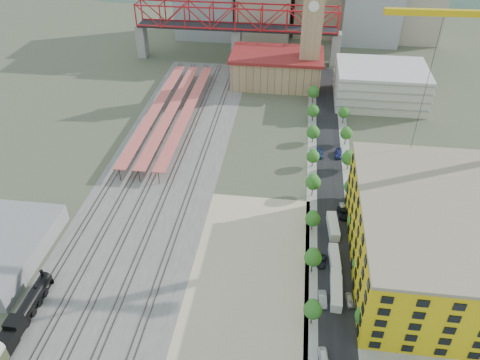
# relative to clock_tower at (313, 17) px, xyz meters

# --- Properties ---
(ground) EXTENTS (400.00, 400.00, 0.00)m
(ground) POSITION_rel_clock_tower_xyz_m (-8.00, -79.99, -28.70)
(ground) COLOR #474C38
(ground) RESTS_ON ground
(ballast_strip) EXTENTS (36.00, 165.00, 0.06)m
(ballast_strip) POSITION_rel_clock_tower_xyz_m (-44.00, -62.49, -28.67)
(ballast_strip) COLOR #605E59
(ballast_strip) RESTS_ON ground
(dirt_lot) EXTENTS (28.00, 67.00, 0.06)m
(dirt_lot) POSITION_rel_clock_tower_xyz_m (-12.00, -111.49, -28.67)
(dirt_lot) COLOR tan
(dirt_lot) RESTS_ON ground
(street_asphalt) EXTENTS (12.00, 170.00, 0.06)m
(street_asphalt) POSITION_rel_clock_tower_xyz_m (8.00, -64.99, -28.67)
(street_asphalt) COLOR black
(street_asphalt) RESTS_ON ground
(sidewalk_west) EXTENTS (3.00, 170.00, 0.04)m
(sidewalk_west) POSITION_rel_clock_tower_xyz_m (2.50, -64.99, -28.68)
(sidewalk_west) COLOR gray
(sidewalk_west) RESTS_ON ground
(sidewalk_east) EXTENTS (3.00, 170.00, 0.04)m
(sidewalk_east) POSITION_rel_clock_tower_xyz_m (13.50, -64.99, -28.68)
(sidewalk_east) COLOR gray
(sidewalk_east) RESTS_ON ground
(construction_pad) EXTENTS (50.00, 90.00, 0.06)m
(construction_pad) POSITION_rel_clock_tower_xyz_m (37.00, -99.99, -28.67)
(construction_pad) COLOR gray
(construction_pad) RESTS_ON ground
(rail_tracks) EXTENTS (26.56, 160.00, 0.18)m
(rail_tracks) POSITION_rel_clock_tower_xyz_m (-45.80, -62.49, -28.55)
(rail_tracks) COLOR #382B23
(rail_tracks) RESTS_ON ground
(platform_canopies) EXTENTS (16.00, 80.00, 4.12)m
(platform_canopies) POSITION_rel_clock_tower_xyz_m (-49.00, -34.99, -24.70)
(platform_canopies) COLOR #C05C4A
(platform_canopies) RESTS_ON ground
(station_hall) EXTENTS (38.00, 24.00, 13.10)m
(station_hall) POSITION_rel_clock_tower_xyz_m (-13.00, 2.01, -22.03)
(station_hall) COLOR tan
(station_hall) RESTS_ON ground
(clock_tower) EXTENTS (12.00, 12.00, 52.00)m
(clock_tower) POSITION_rel_clock_tower_xyz_m (0.00, 0.00, 0.00)
(clock_tower) COLOR tan
(clock_tower) RESTS_ON ground
(parking_garage) EXTENTS (34.00, 26.00, 14.00)m
(parking_garage) POSITION_rel_clock_tower_xyz_m (28.00, -9.99, -21.70)
(parking_garage) COLOR silver
(parking_garage) RESTS_ON ground
(truss_bridge) EXTENTS (94.00, 9.60, 25.60)m
(truss_bridge) POSITION_rel_clock_tower_xyz_m (-33.00, 25.01, -9.83)
(truss_bridge) COLOR gray
(truss_bridge) RESTS_ON ground
(construction_building) EXTENTS (44.60, 50.60, 18.80)m
(construction_building) POSITION_rel_clock_tower_xyz_m (34.00, -99.99, -19.29)
(construction_building) COLOR gold
(construction_building) RESTS_ON ground
(street_trees) EXTENTS (15.40, 124.40, 8.00)m
(street_trees) POSITION_rel_clock_tower_xyz_m (8.00, -74.99, -28.70)
(street_trees) COLOR #275C1B
(street_trees) RESTS_ON ground
(distant_hills) EXTENTS (647.00, 264.00, 227.00)m
(distant_hills) POSITION_rel_clock_tower_xyz_m (37.28, 180.01, -108.23)
(distant_hills) COLOR #4C6B59
(distant_hills) RESTS_ON ground
(locomotive) EXTENTS (3.11, 23.96, 5.99)m
(locomotive) POSITION_rel_clock_tower_xyz_m (-58.00, -126.88, -26.46)
(locomotive) COLOR black
(locomotive) RESTS_ON ground
(site_trailer_a) EXTENTS (2.76, 9.35, 2.54)m
(site_trailer_a) POSITION_rel_clock_tower_xyz_m (8.00, -112.04, -27.43)
(site_trailer_a) COLOR silver
(site_trailer_a) RESTS_ON ground
(site_trailer_b) EXTENTS (2.53, 9.08, 2.48)m
(site_trailer_b) POSITION_rel_clock_tower_xyz_m (8.00, -109.93, -27.46)
(site_trailer_b) COLOR silver
(site_trailer_b) RESTS_ON ground
(site_trailer_c) EXTENTS (2.75, 8.71, 2.35)m
(site_trailer_c) POSITION_rel_clock_tower_xyz_m (8.00, -101.10, -27.52)
(site_trailer_c) COLOR silver
(site_trailer_c) RESTS_ON ground
(site_trailer_d) EXTENTS (3.27, 9.62, 2.59)m
(site_trailer_d) POSITION_rel_clock_tower_xyz_m (8.00, -89.33, -27.40)
(site_trailer_d) COLOR silver
(site_trailer_d) RESTS_ON ground
(car_0) EXTENTS (2.55, 4.94, 1.61)m
(car_0) POSITION_rel_clock_tower_xyz_m (5.00, -128.54, -27.89)
(car_0) COLOR white
(car_0) RESTS_ON ground
(car_1) EXTENTS (1.97, 4.97, 1.61)m
(car_1) POSITION_rel_clock_tower_xyz_m (5.00, -113.78, -27.89)
(car_1) COLOR #9C9CA1
(car_1) RESTS_ON ground
(car_2) EXTENTS (2.90, 4.99, 1.31)m
(car_2) POSITION_rel_clock_tower_xyz_m (5.00, -101.88, -28.04)
(car_2) COLOR black
(car_2) RESTS_ON ground
(car_3) EXTENTS (2.24, 5.21, 1.50)m
(car_3) POSITION_rel_clock_tower_xyz_m (5.00, -53.21, -27.95)
(car_3) COLOR navy
(car_3) RESTS_ON ground
(car_4) EXTENTS (2.03, 4.15, 1.36)m
(car_4) POSITION_rel_clock_tower_xyz_m (11.00, -113.21, -28.02)
(car_4) COLOR #BABABA
(car_4) RESTS_ON ground
(car_5) EXTENTS (1.88, 4.12, 1.31)m
(car_5) POSITION_rel_clock_tower_xyz_m (11.00, -80.34, -28.04)
(car_5) COLOR #A2A1A6
(car_5) RESTS_ON ground
(car_6) EXTENTS (3.20, 5.71, 1.51)m
(car_6) POSITION_rel_clock_tower_xyz_m (11.00, -82.98, -27.94)
(car_6) COLOR black
(car_6) RESTS_ON ground
(car_7) EXTENTS (2.83, 5.70, 1.59)m
(car_7) POSITION_rel_clock_tower_xyz_m (11.00, -52.57, -27.90)
(car_7) COLOR navy
(car_7) RESTS_ON ground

